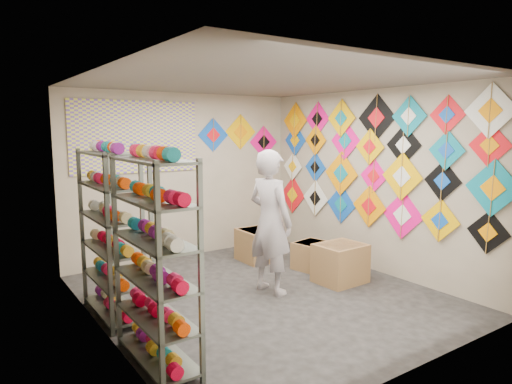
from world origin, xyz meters
TOP-DOWN VIEW (x-y plane):
  - ground at (0.00, 0.00)m, footprint 4.50×4.50m
  - room_walls at (0.00, 0.00)m, footprint 4.50×4.50m
  - shelf_rack_front at (-1.78, -0.85)m, footprint 0.40×1.10m
  - shelf_rack_back at (-1.78, 0.45)m, footprint 0.40×1.10m
  - string_spools at (-1.78, -0.20)m, footprint 0.12×2.36m
  - kite_wall_display at (1.98, 0.03)m, footprint 0.06×4.38m
  - back_wall_kites at (1.09, 2.24)m, footprint 1.64×0.02m
  - poster at (-0.80, 2.23)m, footprint 2.00×0.01m
  - shopkeeper at (0.15, 0.05)m, footprint 0.84×0.69m
  - carton_a at (1.18, -0.20)m, footprint 0.66×0.56m
  - carton_b at (1.26, 0.51)m, footprint 0.58×0.51m
  - carton_c at (0.83, 1.32)m, footprint 0.54×0.59m

SIDE VIEW (x-z plane):
  - ground at x=0.00m, z-range 0.00..0.00m
  - carton_b at x=1.26m, z-range 0.00..0.41m
  - carton_c at x=0.83m, z-range 0.00..0.51m
  - carton_a at x=1.18m, z-range 0.00..0.54m
  - shopkeeper at x=0.15m, z-range 0.00..1.87m
  - shelf_rack_front at x=-1.78m, z-range 0.00..1.90m
  - shelf_rack_back at x=-1.78m, z-range 0.00..1.90m
  - string_spools at x=-1.78m, z-range 0.99..1.11m
  - kite_wall_display at x=1.98m, z-range 0.58..2.66m
  - room_walls at x=0.00m, z-range -0.61..3.89m
  - back_wall_kites at x=1.09m, z-range 1.59..2.39m
  - poster at x=-0.80m, z-range 1.45..2.55m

